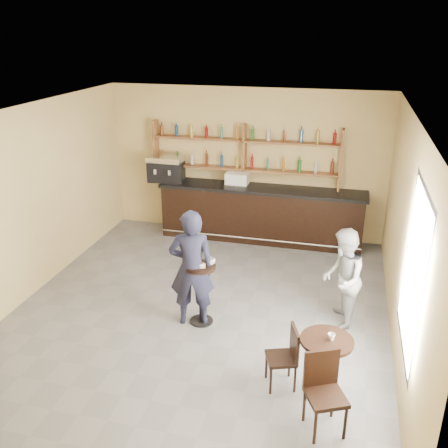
% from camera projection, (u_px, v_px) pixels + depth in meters
% --- Properties ---
extents(floor, '(7.00, 7.00, 0.00)m').
position_uv_depth(floor, '(200.00, 311.00, 8.21)').
color(floor, slate).
rests_on(floor, ground).
extents(ceiling, '(7.00, 7.00, 0.00)m').
position_uv_depth(ceiling, '(196.00, 115.00, 7.02)').
color(ceiling, white).
rests_on(ceiling, wall_back).
extents(wall_back, '(7.00, 0.00, 7.00)m').
position_uv_depth(wall_back, '(246.00, 163.00, 10.76)').
color(wall_back, tan).
rests_on(wall_back, floor).
extents(wall_front, '(7.00, 0.00, 7.00)m').
position_uv_depth(wall_front, '(85.00, 359.00, 4.47)').
color(wall_front, tan).
rests_on(wall_front, floor).
extents(wall_left, '(0.00, 7.00, 7.00)m').
position_uv_depth(wall_left, '(26.00, 204.00, 8.30)').
color(wall_left, tan).
rests_on(wall_left, floor).
extents(wall_right, '(0.00, 7.00, 7.00)m').
position_uv_depth(wall_right, '(405.00, 240.00, 6.93)').
color(wall_right, tan).
rests_on(wall_right, floor).
extents(window_pane, '(0.00, 2.00, 2.00)m').
position_uv_depth(window_pane, '(414.00, 272.00, 5.82)').
color(window_pane, white).
rests_on(window_pane, wall_right).
extents(window_frame, '(0.04, 1.70, 2.10)m').
position_uv_depth(window_frame, '(413.00, 272.00, 5.82)').
color(window_frame, black).
rests_on(window_frame, wall_right).
extents(shelf_unit, '(4.00, 0.26, 1.40)m').
position_uv_depth(shelf_unit, '(245.00, 155.00, 10.57)').
color(shelf_unit, brown).
rests_on(shelf_unit, wall_back).
extents(liquor_bottles, '(3.68, 0.10, 1.00)m').
position_uv_depth(liquor_bottles, '(245.00, 147.00, 10.51)').
color(liquor_bottles, '#8C5919').
rests_on(liquor_bottles, shelf_unit).
extents(bar_counter, '(4.38, 0.85, 1.19)m').
position_uv_depth(bar_counter, '(261.00, 214.00, 10.73)').
color(bar_counter, black).
rests_on(bar_counter, floor).
extents(espresso_machine, '(0.82, 0.59, 0.54)m').
position_uv_depth(espresso_machine, '(166.00, 168.00, 10.89)').
color(espresso_machine, black).
rests_on(espresso_machine, bar_counter).
extents(pastry_case, '(0.51, 0.42, 0.29)m').
position_uv_depth(pastry_case, '(237.00, 179.00, 10.57)').
color(pastry_case, silver).
rests_on(pastry_case, bar_counter).
extents(pedestal_table, '(0.49, 0.49, 0.98)m').
position_uv_depth(pedestal_table, '(201.00, 294.00, 7.73)').
color(pedestal_table, black).
rests_on(pedestal_table, floor).
extents(napkin, '(0.19, 0.19, 0.00)m').
position_uv_depth(napkin, '(200.00, 266.00, 7.55)').
color(napkin, white).
rests_on(napkin, pedestal_table).
extents(donut, '(0.17, 0.17, 0.05)m').
position_uv_depth(donut, '(201.00, 265.00, 7.53)').
color(donut, '#BA7F44').
rests_on(donut, napkin).
extents(cup_pedestal, '(0.16, 0.16, 0.10)m').
position_uv_depth(cup_pedestal, '(211.00, 261.00, 7.59)').
color(cup_pedestal, white).
rests_on(cup_pedestal, pedestal_table).
extents(man_main, '(0.77, 0.59, 1.89)m').
position_uv_depth(man_main, '(192.00, 268.00, 7.56)').
color(man_main, black).
rests_on(man_main, floor).
extents(cafe_table, '(0.85, 0.85, 0.83)m').
position_uv_depth(cafe_table, '(324.00, 367.00, 6.21)').
color(cafe_table, black).
rests_on(cafe_table, floor).
extents(cup_cafe, '(0.11, 0.11, 0.08)m').
position_uv_depth(cup_cafe, '(331.00, 337.00, 6.03)').
color(cup_cafe, white).
rests_on(cup_cafe, cafe_table).
extents(chair_west, '(0.47, 0.47, 0.85)m').
position_uv_depth(chair_west, '(281.00, 358.00, 6.38)').
color(chair_west, black).
rests_on(chair_west, floor).
extents(chair_south, '(0.56, 0.56, 0.97)m').
position_uv_depth(chair_south, '(326.00, 396.00, 5.63)').
color(chair_south, black).
rests_on(chair_south, floor).
extents(patron_second, '(0.61, 0.78, 1.60)m').
position_uv_depth(patron_second, '(342.00, 279.00, 7.55)').
color(patron_second, gray).
rests_on(patron_second, floor).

